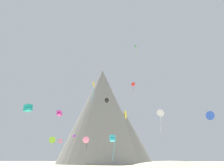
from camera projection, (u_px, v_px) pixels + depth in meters
name	position (u px, v px, depth m)	size (l,w,h in m)	color
rock_massif	(104.00, 120.00, 119.76)	(63.94, 63.94, 49.93)	gray
kite_red_high	(133.00, 84.00, 89.94)	(1.47, 1.49, 3.73)	red
kite_magenta_low	(59.00, 113.00, 54.12)	(1.26, 1.31, 1.24)	#D1339E
kite_gold_mid	(93.00, 87.00, 60.50)	(0.69, 0.80, 5.57)	gold
kite_blue_low	(210.00, 116.00, 56.83)	(1.95, 1.74, 2.22)	blue
kite_rainbow_low	(60.00, 141.00, 66.80)	(1.15, 1.17, 2.74)	#E5668C
kite_black_mid	(107.00, 100.00, 78.48)	(1.73, 1.63, 1.74)	black
kite_violet_low	(74.00, 136.00, 83.49)	(0.94, 0.98, 2.81)	purple
kite_white_mid	(160.00, 113.00, 65.98)	(2.16, 0.74, 6.39)	white
kite_lime_low	(52.00, 140.00, 86.00)	(2.52, 0.44, 4.42)	#8CD133
kite_pink_low	(86.00, 140.00, 63.27)	(2.01, 1.41, 3.56)	pink
kite_green_high	(136.00, 48.00, 82.76)	(0.72, 0.43, 3.49)	green
kite_cyan_low	(112.00, 139.00, 47.07)	(1.13, 1.19, 5.12)	#33BCDB
kite_teal_low	(28.00, 108.00, 49.82)	(1.75, 1.68, 1.61)	teal
kite_yellow_mid	(126.00, 114.00, 64.15)	(1.12, 2.58, 2.54)	yellow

